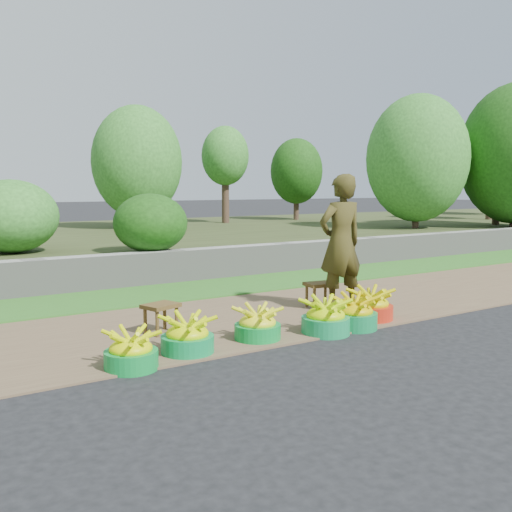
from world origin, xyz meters
TOP-DOWN VIEW (x-y plane):
  - ground_plane at (0.00, 0.00)m, footprint 120.00×120.00m
  - dirt_shoulder at (0.00, 1.25)m, footprint 80.00×2.50m
  - grass_verge at (0.00, 3.25)m, footprint 80.00×1.50m
  - retaining_wall at (0.00, 4.10)m, footprint 80.00×0.35m
  - earth_bank at (0.00, 9.00)m, footprint 80.00×10.00m
  - vegetation at (0.27, 7.14)m, footprint 34.50×8.51m
  - basin_a at (-2.24, 0.15)m, footprint 0.47×0.47m
  - basin_b at (-1.63, 0.29)m, footprint 0.51×0.51m
  - basin_c at (-0.80, 0.34)m, footprint 0.48×0.48m
  - basin_d at (-0.03, 0.16)m, footprint 0.53×0.53m
  - basin_e at (0.40, 0.17)m, footprint 0.51×0.51m
  - basin_f at (0.83, 0.35)m, footprint 0.53×0.53m
  - stool_left at (-1.54, 1.11)m, footprint 0.43×0.38m
  - stool_right at (0.74, 1.20)m, footprint 0.41×0.34m
  - vendor_woman at (0.85, 0.93)m, footprint 0.66×0.46m

SIDE VIEW (x-z plane):
  - ground_plane at x=0.00m, z-range 0.00..0.00m
  - dirt_shoulder at x=0.00m, z-range 0.00..0.02m
  - grass_verge at x=0.00m, z-range 0.00..0.04m
  - basin_a at x=-2.24m, z-range -0.02..0.33m
  - basin_c at x=-0.80m, z-range -0.02..0.34m
  - basin_b at x=-1.63m, z-range -0.02..0.36m
  - basin_e at x=0.40m, z-range -0.02..0.36m
  - basin_d at x=-0.03m, z-range -0.02..0.37m
  - basin_f at x=0.83m, z-range -0.02..0.37m
  - earth_bank at x=0.00m, z-range 0.00..0.50m
  - stool_left at x=-1.54m, z-range 0.11..0.44m
  - retaining_wall at x=0.00m, z-range 0.00..0.55m
  - stool_right at x=0.74m, z-range 0.12..0.45m
  - vendor_woman at x=0.85m, z-range 0.02..1.75m
  - vegetation at x=0.27m, z-range 0.30..4.96m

